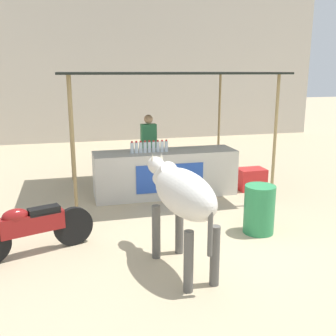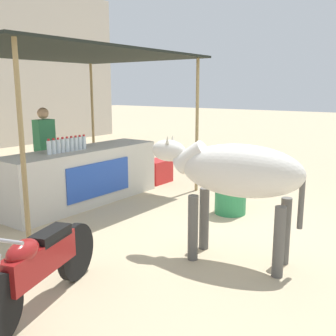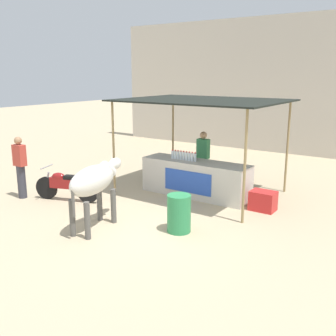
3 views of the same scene
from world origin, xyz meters
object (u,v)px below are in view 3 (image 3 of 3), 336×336
vendor_behind_counter (203,159)px  stall_counter (195,178)px  cooler_box (263,201)px  motorcycle_parked (66,185)px  passerby_on_street (20,167)px  water_barrel (179,213)px  cow (94,182)px

vendor_behind_counter → stall_counter: bearing=-75.2°
cooler_box → motorcycle_parked: motorcycle_parked is taller
vendor_behind_counter → passerby_on_street: bearing=-135.0°
stall_counter → vendor_behind_counter: vendor_behind_counter is taller
motorcycle_parked → cooler_box: bearing=25.8°
vendor_behind_counter → passerby_on_street: 4.98m
water_barrel → motorcycle_parked: bearing=178.8°
stall_counter → cow: bearing=-100.4°
cooler_box → passerby_on_street: bearing=-154.8°
motorcycle_parked → cow: bearing=-25.1°
cow → motorcycle_parked: 2.25m
cooler_box → cow: 4.09m
motorcycle_parked → passerby_on_street: (-1.16, -0.49, 0.42)m
cow → passerby_on_street: size_ratio=1.12×
cow → stall_counter: bearing=79.6°
water_barrel → passerby_on_street: 4.75m
stall_counter → passerby_on_street: passerby_on_street is taller
cooler_box → water_barrel: size_ratio=0.75×
vendor_behind_counter → cooler_box: vendor_behind_counter is taller
stall_counter → motorcycle_parked: 3.42m
stall_counter → cow: (-0.59, -3.20, 0.55)m
cow → motorcycle_parked: cow is taller
stall_counter → cooler_box: stall_counter is taller
water_barrel → passerby_on_street: (-4.71, -0.42, 0.45)m
stall_counter → motorcycle_parked: bearing=-138.3°
water_barrel → passerby_on_street: bearing=-174.9°
cow → passerby_on_street: bearing=172.2°
cow → water_barrel: bearing=28.2°
cow → motorcycle_parked: (-1.97, 0.92, -0.60)m
vendor_behind_counter → cooler_box: bearing=-21.5°
cooler_box → water_barrel: bearing=-113.3°
water_barrel → passerby_on_street: size_ratio=0.49×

